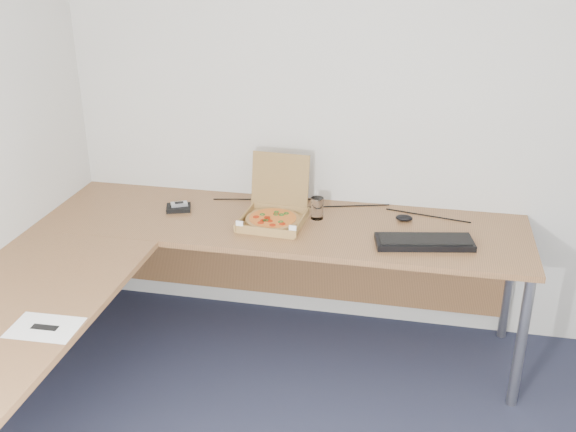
% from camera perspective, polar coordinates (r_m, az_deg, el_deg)
% --- Properties ---
extents(room_shell, '(3.50, 3.50, 2.50)m').
position_cam_1_polar(room_shell, '(1.94, 5.34, -4.28)').
color(room_shell, beige).
rests_on(room_shell, ground).
extents(desk, '(2.50, 2.20, 0.73)m').
position_cam_1_polar(desk, '(3.21, -7.68, -3.56)').
color(desk, brown).
rests_on(desk, ground).
extents(pizza_box, '(0.31, 0.36, 0.32)m').
position_cam_1_polar(pizza_box, '(3.47, -1.23, 0.03)').
color(pizza_box, '#A0773F').
rests_on(pizza_box, desk).
extents(drinking_glass, '(0.07, 0.07, 0.12)m').
position_cam_1_polar(drinking_glass, '(3.51, 2.48, 0.67)').
color(drinking_glass, white).
rests_on(drinking_glass, desk).
extents(keyboard, '(0.49, 0.25, 0.03)m').
position_cam_1_polar(keyboard, '(3.30, 11.45, -2.18)').
color(keyboard, black).
rests_on(keyboard, desk).
extents(mouse, '(0.09, 0.06, 0.03)m').
position_cam_1_polar(mouse, '(3.55, 9.80, -0.16)').
color(mouse, black).
rests_on(mouse, desk).
extents(wallet, '(0.16, 0.14, 0.02)m').
position_cam_1_polar(wallet, '(3.68, -9.24, 0.68)').
color(wallet, black).
rests_on(wallet, desk).
extents(phone, '(0.10, 0.08, 0.02)m').
position_cam_1_polar(phone, '(3.68, -9.19, 1.00)').
color(phone, '#B2B5BA').
rests_on(phone, wallet).
extents(paper_sheet, '(0.27, 0.19, 0.00)m').
position_cam_1_polar(paper_sheet, '(2.78, -19.89, -8.86)').
color(paper_sheet, white).
rests_on(paper_sheet, desk).
extents(cable_bundle, '(0.68, 0.14, 0.01)m').
position_cam_1_polar(cable_bundle, '(3.68, 3.84, 0.82)').
color(cable_bundle, black).
rests_on(cable_bundle, desk).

